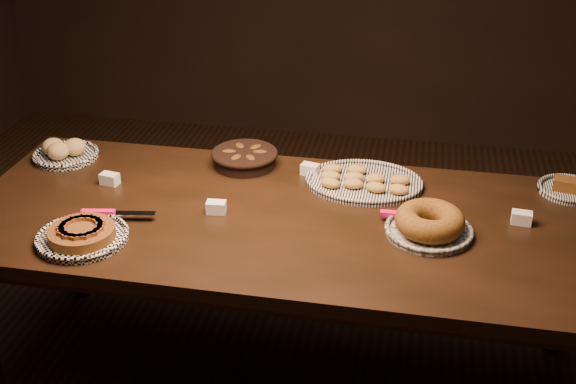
% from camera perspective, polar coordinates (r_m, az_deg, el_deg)
% --- Properties ---
extents(ground, '(5.00, 5.00, 0.00)m').
position_cam_1_polar(ground, '(3.06, 0.11, -14.20)').
color(ground, black).
rests_on(ground, ground).
extents(buffet_table, '(2.40, 1.00, 0.75)m').
position_cam_1_polar(buffet_table, '(2.65, 0.12, -3.27)').
color(buffet_table, black).
rests_on(buffet_table, ground).
extents(apple_tart_plate, '(0.36, 0.35, 0.06)m').
position_cam_1_polar(apple_tart_plate, '(2.55, -15.94, -3.25)').
color(apple_tart_plate, white).
rests_on(apple_tart_plate, buffet_table).
extents(madeleine_platter, '(0.46, 0.37, 0.05)m').
position_cam_1_polar(madeleine_platter, '(2.83, 5.94, 0.86)').
color(madeleine_platter, black).
rests_on(madeleine_platter, buffet_table).
extents(bundt_cake_plate, '(0.33, 0.30, 0.10)m').
position_cam_1_polar(bundt_cake_plate, '(2.53, 11.09, -2.49)').
color(bundt_cake_plate, black).
rests_on(bundt_cake_plate, buffet_table).
extents(croissant_basket, '(0.28, 0.28, 0.07)m').
position_cam_1_polar(croissant_basket, '(2.98, -3.44, 2.81)').
color(croissant_basket, black).
rests_on(croissant_basket, buffet_table).
extents(bread_roll_plate, '(0.27, 0.27, 0.09)m').
position_cam_1_polar(bread_roll_plate, '(3.18, -17.27, 3.06)').
color(bread_roll_plate, white).
rests_on(bread_roll_plate, buffet_table).
extents(loaf_plate, '(0.24, 0.24, 0.06)m').
position_cam_1_polar(loaf_plate, '(2.96, 21.35, 0.26)').
color(loaf_plate, black).
rests_on(loaf_plate, buffet_table).
extents(tent_cards, '(1.63, 0.48, 0.04)m').
position_cam_1_polar(tent_cards, '(2.67, 1.58, -0.62)').
color(tent_cards, white).
rests_on(tent_cards, buffet_table).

